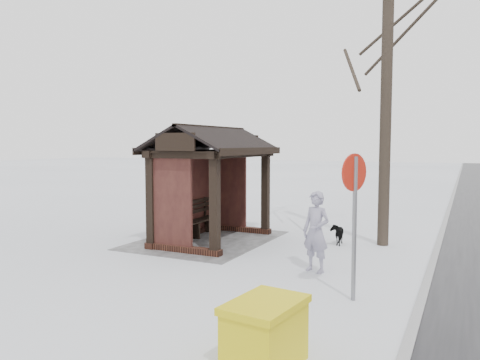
% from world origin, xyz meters
% --- Properties ---
extents(ground, '(120.00, 120.00, 0.00)m').
position_xyz_m(ground, '(0.00, 0.00, 0.00)').
color(ground, silver).
rests_on(ground, ground).
extents(kerb, '(120.00, 0.15, 0.06)m').
position_xyz_m(kerb, '(0.00, 5.50, 0.01)').
color(kerb, gray).
rests_on(kerb, ground).
extents(trampled_patch, '(4.20, 3.20, 0.02)m').
position_xyz_m(trampled_patch, '(0.00, -0.20, 0.01)').
color(trampled_patch, gray).
rests_on(trampled_patch, ground).
extents(bus_shelter, '(3.60, 2.40, 3.09)m').
position_xyz_m(bus_shelter, '(0.00, -0.16, 2.17)').
color(bus_shelter, '#331912').
rests_on(bus_shelter, ground).
extents(tree_near, '(3.42, 3.42, 9.03)m').
position_xyz_m(tree_near, '(-1.50, 4.20, 6.16)').
color(tree_near, black).
rests_on(tree_near, ground).
extents(pedestrian, '(0.57, 0.70, 1.66)m').
position_xyz_m(pedestrian, '(1.73, 3.38, 0.83)').
color(pedestrian, gray).
rests_on(pedestrian, ground).
extents(dog, '(0.72, 0.41, 0.57)m').
position_xyz_m(dog, '(-1.05, 3.12, 0.29)').
color(dog, black).
rests_on(dog, ground).
extents(grit_bin, '(1.11, 0.83, 0.80)m').
position_xyz_m(grit_bin, '(5.97, 4.06, 0.40)').
color(grit_bin, '#CBB80B').
rests_on(grit_bin, ground).
extents(road_sign, '(0.58, 0.29, 2.46)m').
position_xyz_m(road_sign, '(3.15, 4.45, 1.76)').
color(road_sign, slate).
rests_on(road_sign, ground).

